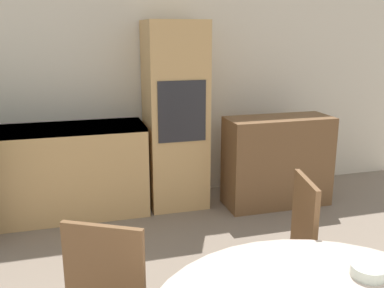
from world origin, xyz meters
The scene contains 6 objects.
wall_back centered at (0.00, 4.82, 1.30)m, with size 6.71×0.05×2.60m.
kitchen_counter centered at (-1.24, 4.48, 0.47)m, with size 2.53×0.60×0.91m.
oven_unit centered at (0.37, 4.48, 0.96)m, with size 0.60×0.59×1.92m.
sideboard centered at (1.40, 4.16, 0.47)m, with size 1.11×0.45×0.95m.
chair_far_right centered at (0.51, 2.28, 0.55)m, with size 0.48×0.48×1.00m.
bowl_centre centered at (0.54, 1.63, 0.79)m, with size 0.15×0.15×0.05m.
Camera 1 is at (-0.65, 0.24, 1.80)m, focal length 40.00 mm.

